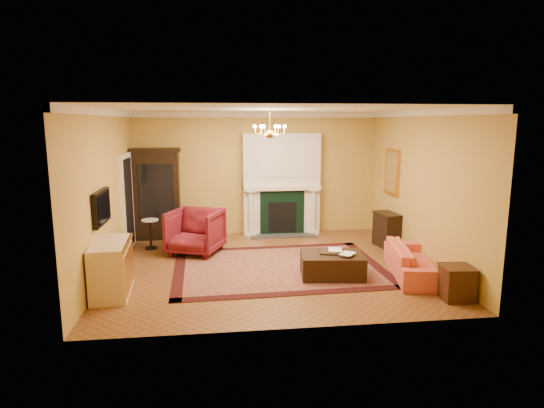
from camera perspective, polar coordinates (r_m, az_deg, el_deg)
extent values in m
cube|color=brown|center=(8.96, -0.27, -7.84)|extent=(6.00, 5.50, 0.02)
cube|color=white|center=(8.52, -0.28, 11.86)|extent=(6.00, 5.50, 0.02)
cube|color=#B69541|center=(11.33, -1.95, 3.81)|extent=(6.00, 0.02, 3.00)
cube|color=#B69541|center=(5.92, 2.93, -2.16)|extent=(6.00, 0.02, 3.00)
cube|color=#B69541|center=(8.78, -20.18, 1.29)|extent=(0.02, 5.50, 3.00)
cube|color=#B69541|center=(9.45, 18.17, 2.01)|extent=(0.02, 5.50, 3.00)
cube|color=silver|center=(11.26, 1.18, 2.49)|extent=(1.90, 0.32, 2.50)
cube|color=silver|center=(11.03, 1.32, 5.46)|extent=(1.10, 0.01, 0.80)
cube|color=black|center=(11.22, 1.29, -1.17)|extent=(1.10, 0.02, 1.10)
cube|color=black|center=(11.23, 1.30, -1.67)|extent=(0.70, 0.02, 0.75)
cube|color=#333333|center=(11.22, 1.37, -3.94)|extent=(1.60, 0.50, 0.04)
cube|color=silver|center=(11.22, 1.22, 2.10)|extent=(1.90, 0.44, 0.10)
cylinder|color=silver|center=(11.11, -2.68, -1.08)|extent=(0.14, 0.14, 1.18)
cylinder|color=silver|center=(11.34, 5.20, -0.88)|extent=(0.14, 0.14, 1.18)
cube|color=silver|center=(11.21, -1.97, 11.11)|extent=(6.00, 0.08, 0.12)
cube|color=silver|center=(8.68, -20.45, 10.73)|extent=(0.08, 5.50, 0.12)
cube|color=silver|center=(9.34, 18.39, 10.78)|extent=(0.08, 5.50, 0.12)
cube|color=silver|center=(10.48, -17.72, 0.31)|extent=(0.08, 1.05, 2.10)
cube|color=black|center=(10.48, -17.52, 0.15)|extent=(0.02, 0.85, 1.95)
cube|color=black|center=(8.21, -20.63, -0.38)|extent=(0.08, 0.95, 0.58)
cube|color=black|center=(8.20, -20.33, -0.37)|extent=(0.01, 0.85, 0.48)
cube|color=gold|center=(10.69, 14.84, 3.89)|extent=(0.05, 0.76, 1.05)
cube|color=white|center=(10.68, 14.70, 3.89)|extent=(0.01, 0.62, 0.90)
cylinder|color=gold|center=(8.51, -0.28, 10.45)|extent=(0.03, 0.03, 0.40)
sphere|color=gold|center=(8.52, -0.28, 8.76)|extent=(0.16, 0.16, 0.16)
sphere|color=#FFE5B2|center=(8.55, 1.61, 9.70)|extent=(0.07, 0.07, 0.07)
sphere|color=#FFE5B2|center=(8.77, 0.45, 9.72)|extent=(0.07, 0.07, 0.07)
sphere|color=#FFE5B2|center=(8.74, -1.40, 9.72)|extent=(0.07, 0.07, 0.07)
sphere|color=#FFE5B2|center=(8.49, -2.19, 9.70)|extent=(0.07, 0.07, 0.07)
sphere|color=#FFE5B2|center=(8.26, -1.06, 9.69)|extent=(0.07, 0.07, 0.07)
sphere|color=#FFE5B2|center=(8.29, 0.90, 9.69)|extent=(0.07, 0.07, 0.07)
cube|color=#440E12|center=(8.86, 0.84, -7.93)|extent=(4.07, 3.11, 0.02)
cube|color=black|center=(11.17, -14.17, 1.01)|extent=(1.04, 0.49, 2.08)
imported|color=maroon|center=(9.79, -9.60, -3.17)|extent=(1.30, 1.27, 1.05)
cylinder|color=black|center=(10.47, -14.92, -5.35)|extent=(0.26, 0.26, 0.04)
cylinder|color=black|center=(10.39, -15.01, -3.67)|extent=(0.06, 0.06, 0.60)
cylinder|color=white|center=(10.32, -15.09, -1.96)|extent=(0.37, 0.37, 0.03)
cube|color=beige|center=(7.89, -19.50, -7.58)|extent=(0.63, 1.20, 0.87)
imported|color=#E64E49|center=(8.71, 17.36, -6.20)|extent=(0.93, 1.99, 0.75)
cube|color=#35190E|center=(7.83, 22.15, -9.25)|extent=(0.48, 0.48, 0.52)
cube|color=black|center=(10.54, 14.22, -3.24)|extent=(0.47, 0.71, 0.74)
cube|color=black|center=(8.37, 7.55, -7.57)|extent=(1.20, 0.94, 0.41)
cube|color=black|center=(8.34, 7.59, -6.04)|extent=(0.51, 0.45, 0.03)
imported|color=gray|center=(8.33, 7.14, -4.81)|extent=(0.24, 0.07, 0.32)
imported|color=gray|center=(8.20, 8.77, -5.17)|extent=(0.18, 0.16, 0.30)
cylinder|color=gray|center=(11.12, -2.56, 2.52)|extent=(0.11, 0.11, 0.09)
cone|color=#0F360E|center=(11.09, -2.57, 3.65)|extent=(0.16, 0.16, 0.35)
cylinder|color=gray|center=(11.30, 4.18, 2.64)|extent=(0.12, 0.12, 0.10)
cone|color=#0F360E|center=(11.27, 4.20, 3.78)|extent=(0.17, 0.17, 0.36)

